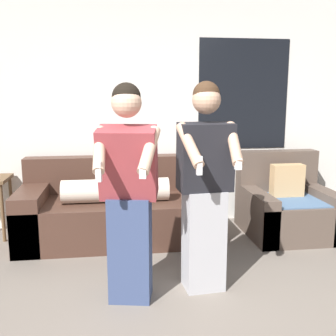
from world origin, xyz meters
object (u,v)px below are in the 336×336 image
Objects in this scene: armchair at (286,207)px; person_left at (129,195)px; couch at (116,210)px; person_right at (205,187)px.

person_left is at bearing -145.20° from armchair.
person_right is (0.68, -1.26, 0.53)m from couch.
person_left reaches higher than couch.
couch is 1.22× the size of person_right.
armchair is 1.77m from person_right.
person_right is (-1.22, -1.16, 0.54)m from armchair.
couch is 1.24× the size of person_left.
couch is 1.91m from armchair.
person_left reaches higher than armchair.
person_left is 0.99× the size of person_right.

